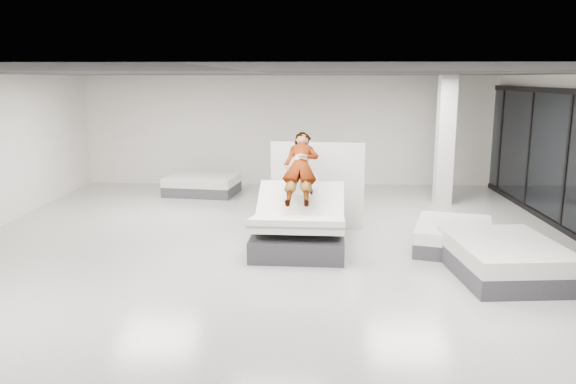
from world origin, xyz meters
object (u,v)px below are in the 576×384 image
(remote, at_px, (311,192))
(flat_bed_left_far, at_px, (202,185))
(divider_panel, at_px, (317,185))
(flat_bed_right_near, at_px, (505,259))
(hero_bed, at_px, (299,227))
(person, at_px, (301,176))
(flat_bed_right_far, at_px, (454,236))
(column, at_px, (445,141))

(remote, relative_size, flat_bed_left_far, 0.07)
(remote, bearing_deg, divider_panel, 88.30)
(divider_panel, height_order, flat_bed_right_near, divider_panel)
(hero_bed, bearing_deg, flat_bed_left_far, 119.41)
(remote, xyz_separation_m, flat_bed_left_far, (-2.95, 4.90, -0.83))
(person, bearing_deg, flat_bed_right_far, -2.79)
(remote, xyz_separation_m, divider_panel, (0.13, 1.63, -0.18))
(divider_panel, xyz_separation_m, flat_bed_right_near, (2.97, -2.98, -0.62))
(person, height_order, flat_bed_right_near, person)
(divider_panel, relative_size, flat_bed_left_far, 0.98)
(hero_bed, relative_size, divider_panel, 1.15)
(person, bearing_deg, flat_bed_right_near, -24.76)
(flat_bed_right_far, relative_size, flat_bed_right_near, 0.93)
(flat_bed_right_near, bearing_deg, hero_bed, 157.00)
(person, xyz_separation_m, remote, (0.20, -0.36, -0.23))
(flat_bed_right_far, xyz_separation_m, column, (0.68, 3.89, 1.36))
(remote, distance_m, flat_bed_right_far, 2.78)
(flat_bed_right_far, distance_m, flat_bed_right_near, 1.51)
(divider_panel, distance_m, flat_bed_left_far, 4.54)
(flat_bed_right_far, relative_size, flat_bed_left_far, 1.02)
(remote, bearing_deg, flat_bed_right_near, -20.93)
(flat_bed_right_far, bearing_deg, flat_bed_left_far, 139.29)
(column, bearing_deg, person, -134.39)
(flat_bed_right_near, relative_size, column, 0.69)
(divider_panel, bearing_deg, hero_bed, -93.22)
(remote, relative_size, flat_bed_right_far, 0.07)
(remote, distance_m, column, 5.21)
(person, xyz_separation_m, flat_bed_right_near, (3.30, -1.72, -1.02))
(hero_bed, height_order, flat_bed_right_far, hero_bed)
(person, relative_size, flat_bed_right_far, 0.87)
(flat_bed_right_far, bearing_deg, remote, -178.16)
(remote, distance_m, divider_panel, 1.64)
(hero_bed, distance_m, remote, 0.71)
(flat_bed_right_near, bearing_deg, flat_bed_left_far, 134.02)
(flat_bed_left_far, bearing_deg, flat_bed_right_far, -40.71)
(hero_bed, relative_size, column, 0.71)
(remote, height_order, divider_panel, divider_panel)
(hero_bed, bearing_deg, divider_panel, 77.71)
(hero_bed, xyz_separation_m, column, (3.55, 3.92, 1.20))
(divider_panel, xyz_separation_m, column, (3.21, 2.34, 0.70))
(flat_bed_left_far, bearing_deg, flat_bed_right_near, -45.98)
(hero_bed, xyz_separation_m, remote, (0.22, -0.05, 0.68))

